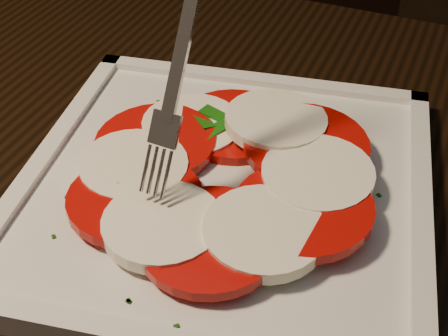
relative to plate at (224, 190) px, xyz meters
The scene contains 3 objects.
plate is the anchor object (origin of this frame).
caprese_salad 0.02m from the plate, 154.02° to the right, with size 0.24×0.26×0.03m.
fork 0.12m from the plate, behind, with size 0.04×0.10×0.16m, color white, non-canonical shape.
Camera 1 is at (-0.07, -0.12, 1.08)m, focal length 50.00 mm.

